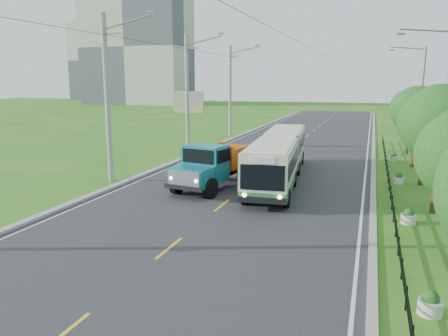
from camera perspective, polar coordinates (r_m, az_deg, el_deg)
The scene contains 26 objects.
ground at distance 16.57m, azimuth -7.16°, elevation -10.39°, with size 240.00×240.00×0.00m, color #286718.
road at distance 35.03m, azimuth 7.18°, elevation 1.17°, with size 14.00×120.00×0.02m, color #28282B.
curb_left at distance 37.10m, azimuth -3.78°, elevation 1.90°, with size 0.40×120.00×0.15m, color #9E9E99.
curb_right at distance 34.36m, azimuth 18.94°, elevation 0.51°, with size 0.30×120.00×0.10m, color #9E9E99.
edge_line_left at distance 36.91m, azimuth -2.99°, elevation 1.77°, with size 0.12×120.00×0.00m, color silver.
edge_line_right at distance 34.36m, azimuth 18.10°, elevation 0.52°, with size 0.12×120.00×0.00m, color silver.
centre_dash at distance 16.56m, azimuth -7.16°, elevation -10.32°, with size 0.12×2.20×0.00m, color yellow.
railing_right at distance 28.44m, azimuth 20.66°, elevation -1.23°, with size 0.04×40.00×0.60m, color black.
pole_near at distance 27.37m, azimuth -14.94°, elevation 8.80°, with size 3.51×0.32×10.00m.
pole_mid at distance 37.96m, azimuth -4.80°, elevation 9.71°, with size 3.51×0.32×10.00m.
pole_far at distance 49.20m, azimuth 0.85°, elevation 10.09°, with size 3.51×0.32×10.00m.
tree_third at distance 22.27m, azimuth 26.53°, elevation 4.66°, with size 3.60×3.62×6.00m.
tree_fourth at distance 28.24m, azimuth 24.89°, elevation 5.13°, with size 3.24×3.31×5.40m.
tree_fifth at distance 34.17m, azimuth 23.91°, elevation 6.55°, with size 3.48×3.52×5.80m.
tree_back at distance 40.15m, azimuth 23.17°, elevation 6.88°, with size 3.30×3.36×5.50m.
streetlight_mid at distance 28.11m, azimuth 26.74°, elevation 7.65°, with size 3.02×0.20×9.07m.
streetlight_far at distance 42.01m, azimuth 24.19°, elevation 8.66°, with size 3.02×0.20×9.07m.
planter_front at distance 13.29m, azimuth 25.35°, elevation -15.79°, with size 0.64×0.64×0.67m.
planter_near at distance 20.73m, azimuth 22.94°, elevation -5.92°, with size 0.64×0.64×0.67m.
planter_mid at distance 28.48m, azimuth 21.86°, elevation -1.33°, with size 0.64×0.64×0.67m.
planter_far at distance 36.33m, azimuth 21.25°, elevation 1.29°, with size 0.64×0.64×0.67m.
billboard_left at distance 41.25m, azimuth -4.69°, elevation 8.13°, with size 3.00×0.20×5.20m.
apartment_near at distance 125.47m, azimuth -11.28°, elevation 15.11°, with size 28.00×14.00×30.00m, color #B7B2A3.
apartment_far at distance 159.67m, azimuth -14.68°, elevation 13.37°, with size 24.00×14.00×26.00m, color #B7B2A3.
bus at distance 27.18m, azimuth 7.22°, elevation 1.79°, with size 3.64×14.49×2.77m.
dump_truck at distance 25.15m, azimuth -1.45°, elevation 0.69°, with size 3.31×6.51×2.61m.
Camera 1 is at (6.82, -13.82, 6.08)m, focal length 35.00 mm.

